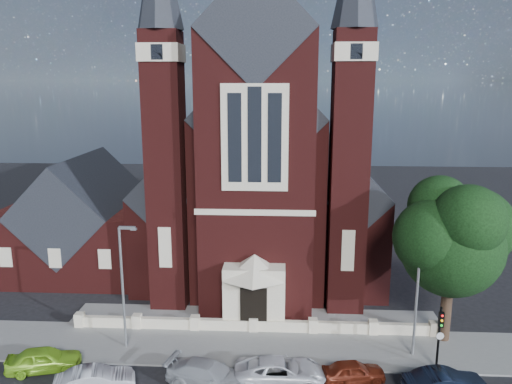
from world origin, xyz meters
TOP-DOWN VIEW (x-y plane):
  - ground at (0.00, 15.00)m, footprint 120.00×120.00m
  - pavement_strip at (0.00, 4.50)m, footprint 60.00×5.00m
  - forecourt_paving at (0.00, 8.50)m, footprint 26.00×3.00m
  - forecourt_wall at (0.00, 6.50)m, footprint 24.00×0.40m
  - church at (-0.00, 22.94)m, footprint 20.01×34.90m
  - parish_hall at (-16.00, 18.00)m, footprint 12.00×12.20m
  - street_tree at (12.60, 5.71)m, footprint 6.40×6.60m
  - street_lamp_left at (-7.91, 4.00)m, footprint 1.16×0.22m
  - street_lamp_right at (10.09, 4.00)m, footprint 1.16×0.22m
  - traffic_signal at (11.00, 2.43)m, footprint 0.28×0.42m
  - car_lime_van at (-12.02, 1.26)m, footprint 4.47×2.70m
  - car_silver_a at (-8.26, -0.66)m, footprint 4.51×2.71m
  - car_silver_b at (-2.13, 0.20)m, footprint 5.24×3.25m
  - car_white_suv at (1.83, 0.76)m, footprint 5.31×2.75m
  - car_dark_red at (5.96, 1.12)m, footprint 3.78×2.04m

SIDE VIEW (x-z plane):
  - ground at x=0.00m, z-range 0.00..0.00m
  - pavement_strip at x=0.00m, z-range -0.06..0.06m
  - forecourt_paving at x=0.00m, z-range -0.07..0.07m
  - forecourt_wall at x=0.00m, z-range -0.45..0.45m
  - car_dark_red at x=5.96m, z-range 0.00..1.22m
  - car_silver_a at x=-8.26m, z-range 0.00..1.41m
  - car_silver_b at x=-2.13m, z-range 0.00..1.42m
  - car_lime_van at x=-12.02m, z-range 0.00..1.42m
  - car_white_suv at x=1.83m, z-range 0.00..1.43m
  - traffic_signal at x=11.00m, z-range 0.58..4.58m
  - parish_hall at x=-16.00m, z-range -1.11..9.13m
  - street_lamp_left at x=-7.91m, z-range 0.55..8.64m
  - street_lamp_right at x=10.09m, z-range 0.55..8.64m
  - street_tree at x=12.60m, z-range 1.61..12.31m
  - church at x=0.00m, z-range -6.41..22.79m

